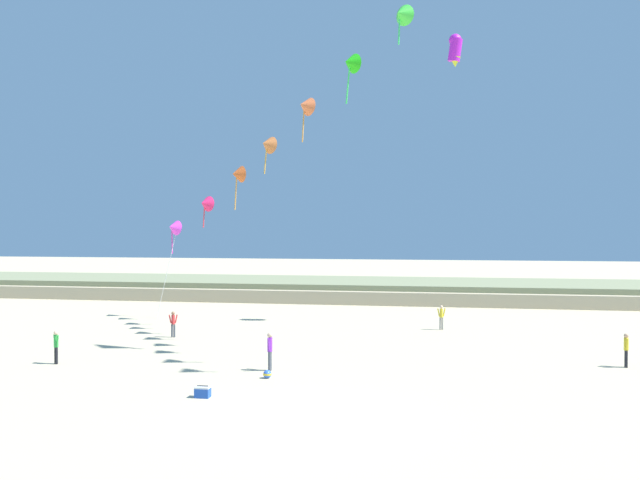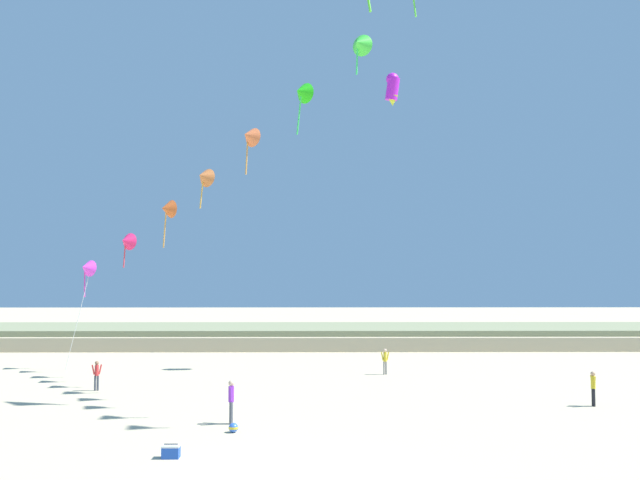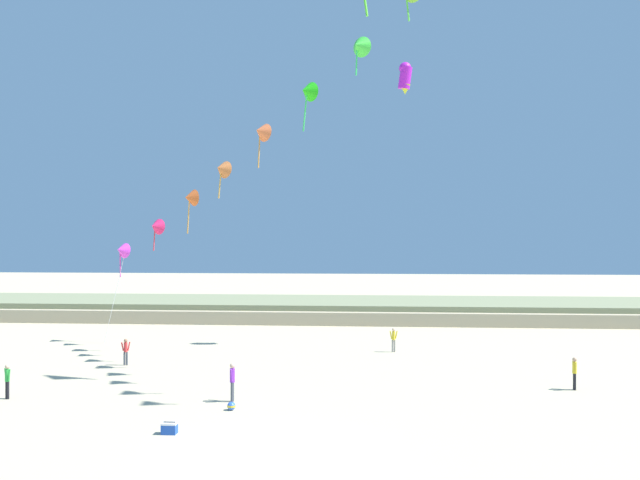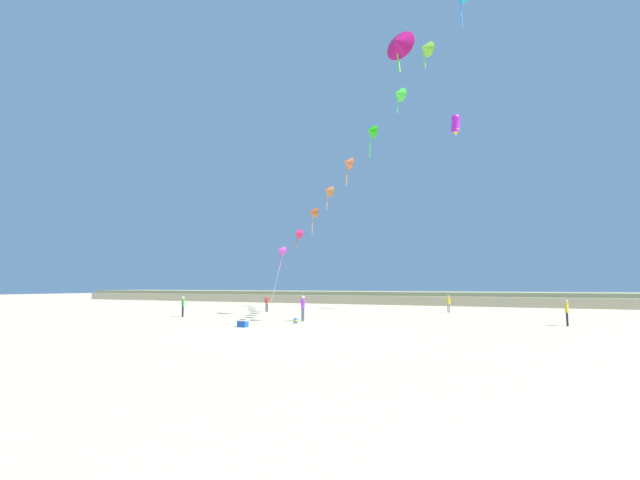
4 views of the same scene
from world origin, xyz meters
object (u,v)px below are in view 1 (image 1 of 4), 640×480
person_near_left (173,322)px  beach_cooler (203,392)px  person_near_right (270,349)px  person_mid_center (626,348)px  large_kite_mid_trail (455,49)px  beach_ball (267,374)px  person_far_left (441,316)px  person_far_right (56,345)px

person_near_left → beach_cooler: 15.07m
person_near_right → person_mid_center: size_ratio=1.10×
large_kite_mid_trail → beach_ball: 27.21m
large_kite_mid_trail → person_near_left: bearing=-153.1°
person_near_right → person_far_left: bearing=61.3°
person_far_right → large_kite_mid_trail: (19.09, 17.00, 17.67)m
person_near_left → person_mid_center: person_mid_center is taller
person_far_right → person_near_right: bearing=1.7°
large_kite_mid_trail → beach_cooler: large_kite_mid_trail is taller
person_near_right → large_kite_mid_trail: (8.59, 16.70, 17.59)m
person_far_right → beach_ball: (10.77, -1.22, -0.74)m
person_far_right → beach_ball: size_ratio=4.42×
person_near_left → large_kite_mid_trail: large_kite_mid_trail is taller
large_kite_mid_trail → person_mid_center: bearing=-59.6°
person_near_right → large_kite_mid_trail: large_kite_mid_trail is taller
person_far_right → person_mid_center: bearing=8.4°
person_far_left → beach_ball: size_ratio=4.35×
person_near_left → person_near_right: 11.54m
person_near_right → beach_ball: bearing=-79.7°
person_near_left → beach_ball: person_near_left is taller
person_near_right → person_near_left: bearing=134.4°
person_mid_center → large_kite_mid_trail: 23.26m
person_far_right → beach_cooler: person_far_right is taller
person_near_left → person_far_left: person_far_left is taller
person_far_left → beach_cooler: bearing=-115.1°
large_kite_mid_trail → beach_ball: size_ratio=6.16×
large_kite_mid_trail → beach_cooler: bearing=-114.4°
person_far_left → beach_ball: bearing=-115.5°
person_far_right → beach_ball: bearing=-6.5°
person_near_left → beach_cooler: (6.75, -13.45, -0.68)m
person_mid_center → beach_ball: (-15.96, -5.19, -0.74)m
person_near_right → beach_cooler: size_ratio=3.03×
person_near_left → person_far_left: size_ratio=0.98×
large_kite_mid_trail → beach_ball: bearing=-114.5°
person_near_left → person_far_left: bearing=20.4°
person_mid_center → large_kite_mid_trail: large_kite_mid_trail is taller
person_near_left → large_kite_mid_trail: size_ratio=0.69×
person_near_left → large_kite_mid_trail: 25.74m
person_mid_center → beach_ball: person_mid_center is taller
person_near_left → beach_cooler: size_ratio=2.68×
person_mid_center → beach_ball: size_ratio=4.41×
person_near_right → person_far_right: 10.50m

